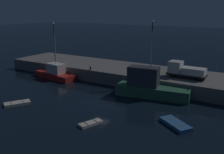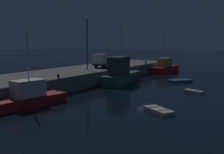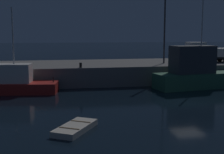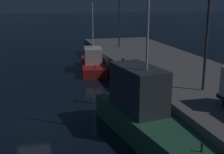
# 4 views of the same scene
# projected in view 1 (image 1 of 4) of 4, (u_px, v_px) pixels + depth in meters

# --- Properties ---
(ground_plane) EXTENTS (320.00, 320.00, 0.00)m
(ground_plane) POSITION_uv_depth(u_px,v_px,m) (99.00, 105.00, 35.98)
(ground_plane) COLOR black
(pier_quay) EXTENTS (56.50, 10.42, 2.17)m
(pier_quay) POSITION_uv_depth(u_px,v_px,m) (142.00, 76.00, 47.36)
(pier_quay) COLOR slate
(pier_quay) RESTS_ON ground
(fishing_trawler_red) EXTENTS (11.27, 4.56, 9.89)m
(fishing_trawler_red) POSITION_uv_depth(u_px,v_px,m) (149.00, 86.00, 39.21)
(fishing_trawler_red) COLOR #2D6647
(fishing_trawler_red) RESTS_ON ground
(fishing_boat_blue) EXTENTS (9.36, 4.06, 8.29)m
(fishing_boat_blue) POSITION_uv_depth(u_px,v_px,m) (55.00, 73.00, 49.57)
(fishing_boat_blue) COLOR red
(fishing_boat_blue) RESTS_ON ground
(dinghy_orange_near) EXTENTS (3.04, 3.69, 0.40)m
(dinghy_orange_near) POSITION_uv_depth(u_px,v_px,m) (17.00, 103.00, 36.19)
(dinghy_orange_near) COLOR beige
(dinghy_orange_near) RESTS_ON ground
(rowboat_white_mid) EXTENTS (4.29, 3.72, 0.47)m
(rowboat_white_mid) POSITION_uv_depth(u_px,v_px,m) (175.00, 124.00, 29.72)
(rowboat_white_mid) COLOR #2D6099
(rowboat_white_mid) RESTS_ON ground
(dinghy_red_small) EXTENTS (2.01, 2.98, 0.36)m
(dinghy_red_small) POSITION_uv_depth(u_px,v_px,m) (91.00, 123.00, 29.97)
(dinghy_red_small) COLOR beige
(dinghy_red_small) RESTS_ON ground
(lamp_post_west) EXTENTS (0.44, 0.44, 7.98)m
(lamp_post_west) POSITION_uv_depth(u_px,v_px,m) (54.00, 39.00, 53.98)
(lamp_post_west) COLOR #38383D
(lamp_post_west) RESTS_ON pier_quay
(lamp_post_east) EXTENTS (0.44, 0.44, 8.91)m
(lamp_post_east) POSITION_uv_depth(u_px,v_px,m) (152.00, 43.00, 43.26)
(lamp_post_east) COLOR #38383D
(lamp_post_east) RESTS_ON pier_quay
(utility_truck) EXTENTS (6.16, 2.18, 2.53)m
(utility_truck) POSITION_uv_depth(u_px,v_px,m) (185.00, 70.00, 41.54)
(utility_truck) COLOR black
(utility_truck) RESTS_ON pier_quay
(bollard_central) EXTENTS (0.28, 0.28, 0.53)m
(bollard_central) POSITION_uv_depth(u_px,v_px,m) (90.00, 68.00, 47.22)
(bollard_central) COLOR black
(bollard_central) RESTS_ON pier_quay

